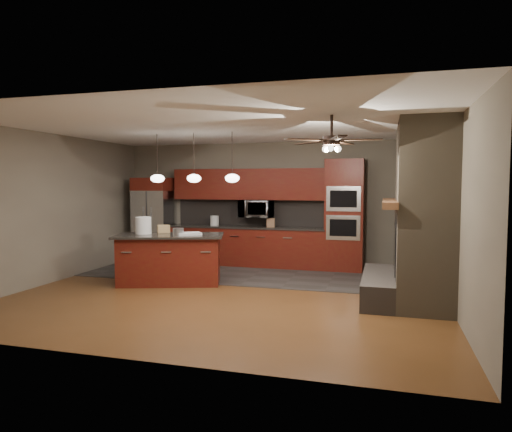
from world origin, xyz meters
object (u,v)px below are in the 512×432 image
(white_bucket, at_px, (143,225))
(counter_box, at_px, (271,223))
(oven_tower, at_px, (344,215))
(counter_bucket, at_px, (215,221))
(kitchen_island, at_px, (170,259))
(cardboard_box, at_px, (164,229))
(paint_can, at_px, (178,232))
(paint_tray, at_px, (189,234))
(refrigerator, at_px, (154,220))
(microwave, at_px, (256,209))

(white_bucket, height_order, counter_box, white_bucket)
(oven_tower, xyz_separation_m, counter_bucket, (-2.96, 0.01, -0.18))
(oven_tower, relative_size, kitchen_island, 1.10)
(cardboard_box, relative_size, counter_bucket, 1.02)
(kitchen_island, height_order, counter_box, counter_box)
(paint_can, distance_m, counter_bucket, 2.28)
(paint_can, height_order, paint_tray, paint_can)
(white_bucket, bearing_deg, oven_tower, 32.23)
(white_bucket, distance_m, paint_tray, 0.91)
(refrigerator, distance_m, cardboard_box, 2.19)
(oven_tower, distance_m, refrigerator, 4.47)
(cardboard_box, bearing_deg, counter_bucket, 48.61)
(microwave, height_order, counter_box, microwave)
(kitchen_island, bearing_deg, paint_can, -33.09)
(paint_can, distance_m, paint_tray, 0.21)
(microwave, relative_size, counter_bucket, 3.29)
(cardboard_box, bearing_deg, refrigerator, 90.80)
(paint_can, xyz_separation_m, counter_box, (1.19, 2.23, 0.01))
(refrigerator, height_order, cardboard_box, refrigerator)
(oven_tower, height_order, paint_tray, oven_tower)
(oven_tower, relative_size, refrigerator, 1.19)
(oven_tower, xyz_separation_m, cardboard_box, (-3.28, -1.91, -0.20))
(paint_tray, bearing_deg, oven_tower, 3.65)
(refrigerator, height_order, counter_box, refrigerator)
(white_bucket, bearing_deg, microwave, 55.69)
(white_bucket, distance_m, cardboard_box, 0.41)
(microwave, distance_m, paint_can, 2.49)
(paint_tray, relative_size, counter_box, 2.19)
(refrigerator, distance_m, paint_tray, 2.76)
(oven_tower, height_order, cardboard_box, oven_tower)
(microwave, relative_size, refrigerator, 0.37)
(refrigerator, bearing_deg, microwave, 3.01)
(kitchen_island, relative_size, counter_bucket, 9.69)
(counter_box, bearing_deg, paint_can, -132.02)
(cardboard_box, bearing_deg, counter_box, 16.23)
(white_bucket, xyz_separation_m, paint_can, (0.73, -0.04, -0.09))
(white_bucket, relative_size, paint_can, 1.61)
(kitchen_island, height_order, counter_bucket, counter_bucket)
(kitchen_island, distance_m, counter_bucket, 2.28)
(cardboard_box, height_order, counter_bucket, counter_bucket)
(counter_bucket, xyz_separation_m, counter_box, (1.35, -0.05, -0.01))
(paint_can, distance_m, cardboard_box, 0.60)
(microwave, relative_size, paint_tray, 1.72)
(white_bucket, relative_size, cardboard_box, 1.40)
(oven_tower, xyz_separation_m, counter_box, (-1.61, -0.04, -0.19))
(refrigerator, relative_size, cardboard_box, 8.78)
(microwave, height_order, cardboard_box, microwave)
(cardboard_box, bearing_deg, kitchen_island, -79.94)
(paint_can, bearing_deg, cardboard_box, 143.37)
(kitchen_island, bearing_deg, refrigerator, 106.89)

